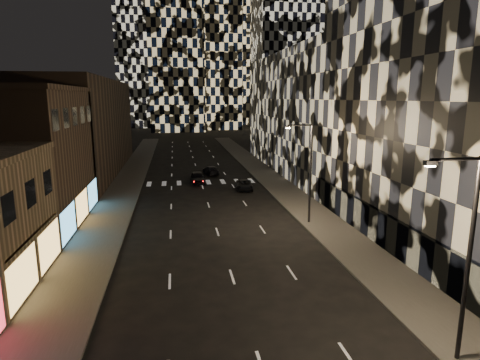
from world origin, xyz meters
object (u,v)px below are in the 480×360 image
object	(u,v)px
car_dark_rightlane	(244,185)
streetlight_far	(308,166)
streetlight_near	(465,247)
car_dark_oncoming	(211,170)
car_dark_midlane	(198,177)

from	to	relation	value
car_dark_rightlane	streetlight_far	bearing A→B (deg)	-71.67
streetlight_far	car_dark_rightlane	distance (m)	15.70
streetlight_far	car_dark_rightlane	bearing A→B (deg)	102.56
streetlight_near	car_dark_oncoming	size ratio (longest dim) A/B	2.00
streetlight_near	car_dark_rightlane	world-z (taller)	streetlight_near
streetlight_near	car_dark_rightlane	xyz separation A→B (m)	(-3.25, 34.61, -4.75)
streetlight_near	car_dark_rightlane	distance (m)	35.09
streetlight_near	car_dark_midlane	xyz separation A→B (m)	(-8.85, 39.53, -4.57)
streetlight_far	car_dark_oncoming	bearing A→B (deg)	104.28
car_dark_midlane	car_dark_oncoming	bearing A→B (deg)	67.88
car_dark_midlane	car_dark_rightlane	size ratio (longest dim) A/B	1.07
streetlight_near	car_dark_midlane	size ratio (longest dim) A/B	1.95
car_dark_midlane	car_dark_rightlane	bearing A→B (deg)	-41.77
streetlight_far	car_dark_oncoming	size ratio (longest dim) A/B	2.00
streetlight_far	car_dark_rightlane	size ratio (longest dim) A/B	2.09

